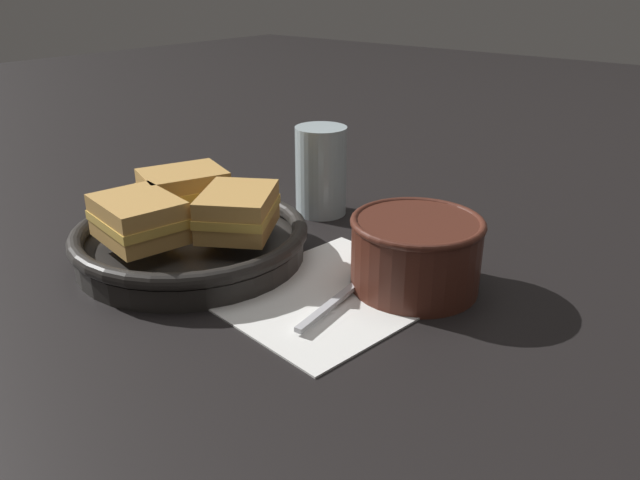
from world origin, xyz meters
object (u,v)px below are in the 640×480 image
spoon (363,279)px  drinking_glass (321,171)px  skillet (191,241)px  sandwich_far_left (187,188)px  soup_bowl (416,249)px  sandwich_near_right (238,211)px  sandwich_near_left (138,219)px

spoon → drinking_glass: drinking_glass is taller
skillet → sandwich_far_left: (0.04, 0.05, 0.04)m
skillet → drinking_glass: (0.21, -0.02, 0.04)m
skillet → soup_bowl: bearing=-67.0°
skillet → sandwich_near_right: sandwich_near_right is taller
skillet → drinking_glass: drinking_glass is taller
sandwich_near_left → drinking_glass: size_ratio=0.92×
sandwich_near_left → sandwich_near_right: 0.11m
soup_bowl → skillet: 0.26m
spoon → sandwich_near_right: (-0.05, 0.14, 0.06)m
sandwich_near_right → sandwich_far_left: 0.11m
soup_bowl → skillet: size_ratio=0.51×
soup_bowl → sandwich_far_left: (-0.06, 0.28, 0.02)m
sandwich_near_left → skillet: bearing=-8.1°
sandwich_near_right → spoon: bearing=-70.9°
drinking_glass → soup_bowl: bearing=-116.8°
soup_bowl → sandwich_near_right: size_ratio=1.12×
drinking_glass → sandwich_near_left: bearing=173.6°
soup_bowl → sandwich_near_right: 0.20m
sandwich_far_left → drinking_glass: size_ratio=0.99×
sandwich_near_left → sandwich_far_left: bearing=21.9°
sandwich_near_left → sandwich_near_right: same height
spoon → sandwich_near_right: 0.16m
spoon → sandwich_far_left: 0.25m
soup_bowl → spoon: soup_bowl is taller
sandwich_near_left → sandwich_far_left: size_ratio=0.93×
spoon → sandwich_near_right: size_ratio=1.43×
spoon → sandwich_near_left: (-0.13, 0.20, 0.06)m
sandwich_near_left → drinking_glass: 0.27m
soup_bowl → sandwich_near_left: (-0.16, 0.24, 0.02)m
soup_bowl → sandwich_near_left: 0.29m
soup_bowl → sandwich_near_right: sandwich_near_right is taller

